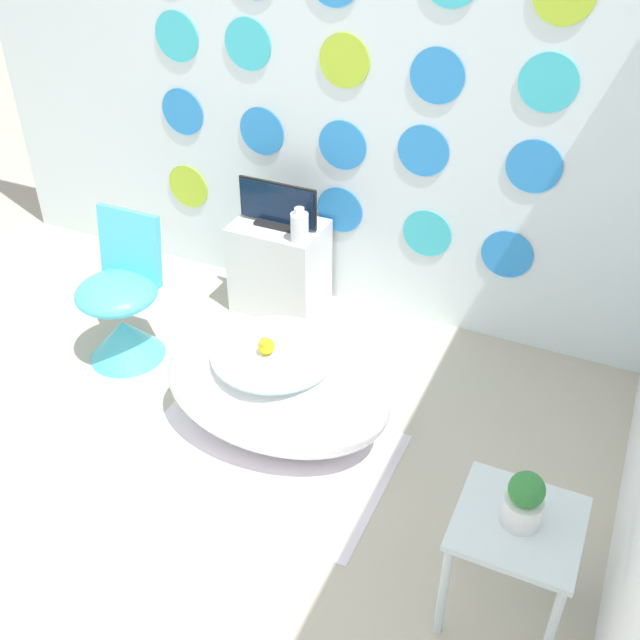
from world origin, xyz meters
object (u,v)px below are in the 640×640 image
object	(u,v)px
vase	(300,226)
chair	(122,314)
bathtub	(276,389)
potted_plant_left	(524,500)
tv	(278,207)

from	to	relation	value
vase	chair	bearing A→B (deg)	-137.72
bathtub	vase	xyz separation A→B (m)	(-0.26, 0.78, 0.36)
bathtub	chair	bearing A→B (deg)	170.21
chair	potted_plant_left	size ratio (longest dim) A/B	3.66
bathtub	chair	distance (m)	0.95
bathtub	vase	size ratio (longest dim) A/B	5.73
bathtub	vase	distance (m)	0.90
bathtub	tv	xyz separation A→B (m)	(-0.43, 0.88, 0.38)
vase	potted_plant_left	size ratio (longest dim) A/B	0.89
tv	vase	xyz separation A→B (m)	(0.18, -0.10, -0.02)
potted_plant_left	vase	bearing A→B (deg)	137.50
bathtub	chair	world-z (taller)	chair
chair	bathtub	bearing A→B (deg)	-9.79
tv	potted_plant_left	world-z (taller)	tv
tv	potted_plant_left	size ratio (longest dim) A/B	2.14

